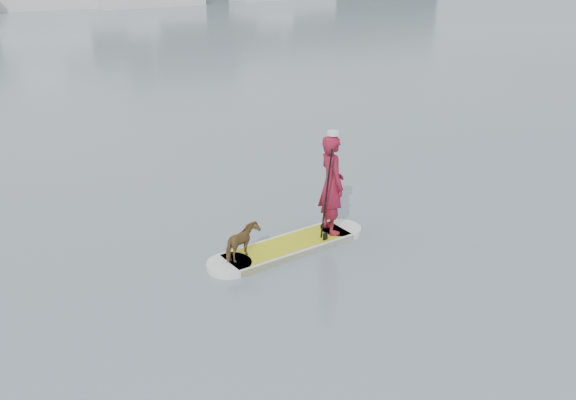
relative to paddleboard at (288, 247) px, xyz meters
name	(u,v)px	position (x,y,z in m)	size (l,w,h in m)	color
paddleboard	(288,247)	(0.00, 0.00, 0.00)	(3.27, 1.16, 0.12)	#BEBF11
paddler	(332,184)	(0.98, 0.14, 1.02)	(0.70, 0.46, 1.92)	maroon
white_cap	(333,133)	(0.98, 0.14, 2.01)	(0.22, 0.22, 0.07)	silver
dog	(242,242)	(-0.97, -0.14, 0.37)	(0.33, 0.73, 0.62)	brown
paddle	(326,207)	(0.70, -0.16, 0.74)	(0.10, 0.30, 2.00)	black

